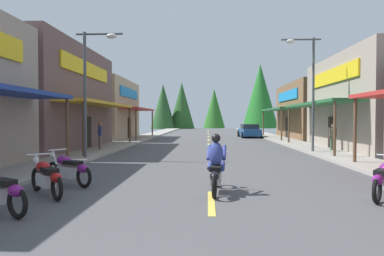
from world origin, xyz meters
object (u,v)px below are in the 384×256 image
Objects in this scene: streetlamp_left at (92,76)px; pedestrian_strolling at (100,134)px; motorcycle_parked_left_4 at (68,169)px; parked_car_curbside at (249,131)px; streetlamp_right at (307,78)px; motorcycle_parked_right_3 at (384,179)px; rider_cruising_lead at (216,168)px; motorcycle_parked_left_3 at (46,177)px; pedestrian_by_shop at (333,135)px.

pedestrian_strolling is at bearing 103.01° from streetlamp_left.
motorcycle_parked_left_4 is 0.42× the size of parked_car_curbside.
streetlamp_right is 3.74× the size of motorcycle_parked_right_3.
streetlamp_right is 12.71m from rider_cruising_lead.
parked_car_curbside is at bearing -3.70° from rider_cruising_lead.
motorcycle_parked_right_3 is at bearing -79.18° from pedestrian_strolling.
streetlamp_right is 12.08m from motorcycle_parked_right_3.
parked_car_curbside reaches higher than motorcycle_parked_left_4.
pedestrian_strolling reaches higher than rider_cruising_lead.
streetlamp_left is at bearing -44.50° from motorcycle_parked_left_4.
motorcycle_parked_left_4 is at bearing -108.63° from pedestrian_strolling.
parked_car_curbside is (4.15, 27.73, 0.03)m from rider_cruising_lead.
motorcycle_parked_left_3 is at bearing 160.83° from parked_car_curbside.
motorcycle_parked_left_4 is 4.41m from rider_cruising_lead.
rider_cruising_lead is (-5.42, -10.93, -3.58)m from streetlamp_right.
rider_cruising_lead reaches higher than motorcycle_parked_left_3.
streetlamp_right reaches higher than rider_cruising_lead.
motorcycle_parked_right_3 and motorcycle_parked_left_3 have the same top height.
rider_cruising_lead is (4.32, -0.86, 0.17)m from motorcycle_parked_left_4.
parked_car_curbside is (8.46, 28.31, 0.20)m from motorcycle_parked_left_3.
motorcycle_parked_left_4 is at bearing -43.28° from motorcycle_parked_left_3.
streetlamp_left is 3.59× the size of pedestrian_by_shop.
streetlamp_right reaches higher than pedestrian_strolling.
streetlamp_left is at bearing -161.11° from streetlamp_right.
rider_cruising_lead is at bearing -51.51° from streetlamp_left.
motorcycle_parked_left_3 is at bearing -130.21° from streetlamp_right.
streetlamp_left is 0.93× the size of streetlamp_right.
streetlamp_left is 23.05m from parked_car_curbside.
streetlamp_right is at bearing -21.55° from rider_cruising_lead.
motorcycle_parked_left_4 is (1.35, -6.27, -3.48)m from streetlamp_left.
pedestrian_by_shop is (3.01, 12.15, 0.49)m from motorcycle_parked_right_3.
pedestrian_strolling reaches higher than motorcycle_parked_left_4.
motorcycle_parked_left_3 is 1.44m from motorcycle_parked_left_4.
pedestrian_by_shop is (7.12, 11.67, 0.32)m from rider_cruising_lead.
rider_cruising_lead is 13.34m from pedestrian_strolling.
pedestrian_strolling is at bearing -32.62° from motorcycle_parked_left_3.
streetlamp_left reaches higher than motorcycle_parked_left_4.
pedestrian_by_shop is at bearing 24.04° from motorcycle_parked_right_3.
pedestrian_strolling is (-2.37, 10.68, 0.56)m from motorcycle_parked_left_4.
streetlamp_right reaches higher than motorcycle_parked_right_3.
pedestrian_by_shop is at bearing -86.75° from motorcycle_parked_left_3.
pedestrian_by_shop is at bearing 19.51° from streetlamp_left.
pedestrian_strolling is 0.41× the size of parked_car_curbside.
pedestrian_strolling is at bearing -111.21° from pedestrian_by_shop.
pedestrian_strolling is at bearing 79.88° from motorcycle_parked_right_3.
motorcycle_parked_left_4 is at bearing 118.87° from motorcycle_parked_right_3.
motorcycle_parked_right_3 is 12.53m from pedestrian_by_shop.
streetlamp_left is at bearing 90.04° from motorcycle_parked_right_3.
motorcycle_parked_left_3 is (1.36, -7.72, -3.48)m from streetlamp_left.
streetlamp_left is 2.82× the size of rider_cruising_lead.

